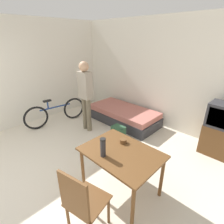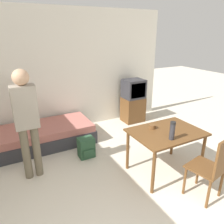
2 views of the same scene
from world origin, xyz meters
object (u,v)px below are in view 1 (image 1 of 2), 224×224
daybed (123,115)px  tv (219,130)px  dining_table (121,157)px  bicycle (56,112)px  thermos_flask (103,147)px  backpack (118,134)px  mate_bowl (123,141)px  wooden_chair (81,202)px  person_standing (85,92)px

daybed → tv: tv is taller
dining_table → bicycle: dining_table is taller
dining_table → thermos_flask: (-0.12, -0.24, 0.24)m
backpack → daybed: bearing=124.1°
dining_table → mate_bowl: bearing=125.0°
dining_table → tv: bearing=70.3°
dining_table → wooden_chair: wooden_chair is taller
daybed → backpack: (0.58, -0.86, -0.01)m
tv → wooden_chair: bearing=-102.2°
thermos_flask → bicycle: bearing=164.4°
person_standing → wooden_chair: bearing=-39.4°
daybed → tv: 2.33m
dining_table → backpack: (-0.97, 1.01, -0.45)m
dining_table → person_standing: (-1.93, 0.88, 0.38)m
tv → mate_bowl: (-0.88, -1.88, 0.22)m
mate_bowl → backpack: (-0.84, 0.82, -0.57)m
person_standing → bicycle: bearing=-157.3°
person_standing → daybed: bearing=69.0°
daybed → mate_bowl: size_ratio=18.24×
tv → backpack: tv is taller
tv → daybed: bearing=-174.9°
dining_table → wooden_chair: size_ratio=1.13×
wooden_chair → mate_bowl: 1.05m
person_standing → mate_bowl: size_ratio=16.10×
dining_table → thermos_flask: size_ratio=4.03×
dining_table → mate_bowl: size_ratio=10.30×
mate_bowl → tv: bearing=65.0°
bicycle → mate_bowl: mate_bowl is taller
wooden_chair → bicycle: 3.22m
daybed → person_standing: size_ratio=1.13×
daybed → person_standing: (-0.38, -0.99, 0.82)m
thermos_flask → backpack: 1.67m
dining_table → bicycle: size_ratio=0.66×
daybed → bicycle: bearing=-133.0°
wooden_chair → backpack: size_ratio=2.56×
tv → person_standing: person_standing is taller
wooden_chair → mate_bowl: bearing=104.3°
tv → bicycle: 3.89m
daybed → person_standing: 1.34m
person_standing → backpack: bearing=7.9°
dining_table → backpack: size_ratio=2.90×
tv → backpack: (-1.71, -1.06, -0.35)m
thermos_flask → backpack: size_ratio=0.72×
bicycle → backpack: 1.92m
dining_table → wooden_chair: (0.12, -0.81, -0.09)m
daybed → mate_bowl: mate_bowl is taller
bicycle → backpack: (1.85, 0.50, -0.13)m
thermos_flask → daybed: bearing=124.1°
wooden_chair → mate_bowl: (-0.25, 1.00, 0.22)m
wooden_chair → person_standing: person_standing is taller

